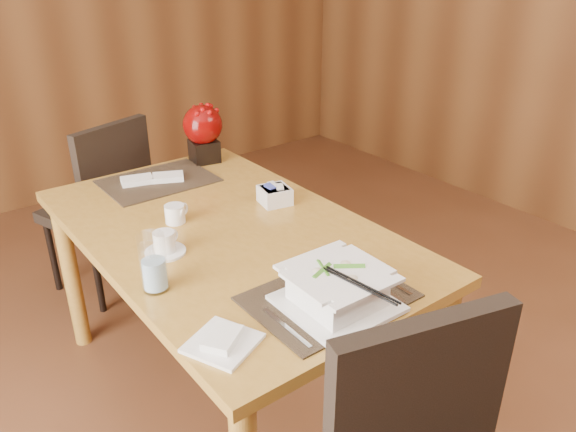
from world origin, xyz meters
TOP-DOWN VIEW (x-y plane):
  - dining_table at (0.00, 0.60)m, footprint 0.90×1.50m
  - placemat_near at (0.00, 0.05)m, footprint 0.45×0.33m
  - placemat_far at (0.00, 1.15)m, footprint 0.45×0.33m
  - soup_setting at (-0.01, 0.00)m, footprint 0.29×0.29m
  - coffee_cup at (-0.25, 0.57)m, footprint 0.13×0.13m
  - water_glass at (-0.37, 0.39)m, footprint 0.09×0.09m
  - creamer_jug at (-0.12, 0.75)m, footprint 0.12×0.12m
  - sugar_caddy at (0.26, 0.67)m, footprint 0.13×0.13m
  - berry_decor at (0.28, 1.25)m, footprint 0.18×0.18m
  - napkins_far at (-0.01, 1.15)m, footprint 0.27×0.18m
  - bread_plate at (-0.35, 0.06)m, footprint 0.21×0.21m
  - far_chair at (-0.09, 1.62)m, footprint 0.54×0.55m

SIDE VIEW (x-z plane):
  - far_chair at x=-0.09m, z-range 0.06..0.98m
  - dining_table at x=0.00m, z-range 0.28..1.03m
  - placemat_near at x=0.00m, z-range 0.75..0.76m
  - placemat_far at x=0.00m, z-range 0.75..0.76m
  - bread_plate at x=-0.35m, z-range 0.75..0.76m
  - napkins_far at x=-0.01m, z-range 0.76..0.78m
  - coffee_cup at x=-0.25m, z-range 0.74..0.82m
  - sugar_caddy at x=0.26m, z-range 0.75..0.82m
  - creamer_jug at x=-0.12m, z-range 0.75..0.82m
  - soup_setting at x=-0.01m, z-range 0.75..0.87m
  - water_glass at x=-0.37m, z-range 0.75..0.93m
  - berry_decor at x=0.28m, z-range 0.77..1.03m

